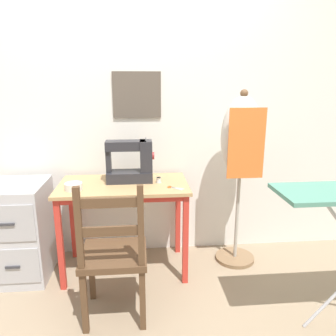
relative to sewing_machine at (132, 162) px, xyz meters
name	(u,v)px	position (x,y,z in m)	size (l,w,h in m)	color
ground_plane	(125,288)	(-0.07, -0.32, -0.86)	(14.00, 14.00, 0.00)	gray
wall_back	(123,105)	(-0.07, 0.28, 0.41)	(10.00, 0.07, 2.55)	silver
sewing_table	(124,197)	(-0.07, -0.07, -0.25)	(0.97, 0.54, 0.71)	tan
sewing_machine	(132,162)	(0.00, 0.00, 0.00)	(0.36, 0.16, 0.34)	#28282D
fabric_bowl	(73,186)	(-0.41, -0.17, -0.12)	(0.12, 0.12, 0.05)	silver
scissors	(173,188)	(0.29, -0.19, -0.15)	(0.12, 0.10, 0.01)	silver
thread_spool_near_machine	(159,180)	(0.20, -0.06, -0.13)	(0.04, 0.04, 0.04)	silver
wooden_chair	(114,256)	(-0.12, -0.60, -0.44)	(0.40, 0.38, 0.92)	#513823
filing_cabinet	(22,230)	(-0.84, -0.06, -0.50)	(0.39, 0.50, 0.73)	#B7B7BC
dress_form	(241,146)	(0.84, 0.00, 0.12)	(0.32, 0.32, 1.40)	#846647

